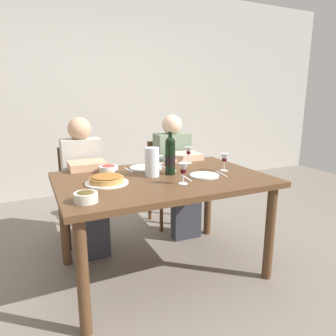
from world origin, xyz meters
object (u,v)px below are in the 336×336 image
(salad_bowl, at_px, (109,169))
(diner_right, at_px, (177,170))
(wine_bottle, at_px, (170,156))
(wine_glass_right_diner, at_px, (188,151))
(dinner_plate_right_setting, at_px, (204,175))
(chair_left, at_px, (81,187))
(wine_glass_spare, at_px, (224,158))
(wine_glass_centre, at_px, (183,169))
(baked_tart, at_px, (107,179))
(olive_bowl, at_px, (86,196))
(wine_glass_left_diner, at_px, (172,158))
(diner_left, at_px, (85,181))
(chair_right, at_px, (167,176))
(dinner_plate_left_setting, at_px, (146,168))
(dining_table, at_px, (163,189))
(water_pitcher, at_px, (152,164))

(salad_bowl, bearing_deg, diner_right, 26.11)
(wine_bottle, distance_m, wine_glass_right_diner, 0.42)
(dinner_plate_right_setting, distance_m, diner_right, 0.81)
(wine_glass_right_diner, bearing_deg, chair_left, 146.64)
(wine_bottle, distance_m, wine_glass_spare, 0.44)
(wine_glass_centre, xyz_separation_m, diner_right, (0.40, 0.89, -0.25))
(baked_tart, distance_m, diner_right, 1.09)
(olive_bowl, bearing_deg, dinner_plate_right_setting, 12.83)
(wine_glass_centre, bearing_deg, wine_glass_left_diner, 75.45)
(baked_tart, relative_size, olive_bowl, 2.20)
(diner_left, bearing_deg, baked_tart, 93.81)
(wine_glass_centre, height_order, chair_left, wine_glass_centre)
(wine_bottle, relative_size, wine_glass_centre, 2.23)
(chair_right, bearing_deg, wine_bottle, 68.35)
(baked_tart, height_order, wine_glass_left_diner, wine_glass_left_diner)
(wine_glass_centre, height_order, diner_left, diner_left)
(wine_bottle, relative_size, wine_glass_right_diner, 2.23)
(chair_right, bearing_deg, salad_bowl, 40.03)
(baked_tart, bearing_deg, wine_glass_left_diner, 13.34)
(salad_bowl, height_order, chair_left, chair_left)
(wine_bottle, bearing_deg, wine_glass_left_diner, 55.51)
(salad_bowl, xyz_separation_m, wine_glass_centre, (0.38, -0.51, 0.07))
(wine_glass_left_diner, height_order, diner_left, diner_left)
(olive_bowl, xyz_separation_m, dinner_plate_left_setting, (0.59, 0.62, -0.03))
(dinner_plate_right_setting, bearing_deg, wine_glass_centre, -154.57)
(olive_bowl, xyz_separation_m, diner_right, (1.05, 0.98, -0.18))
(salad_bowl, xyz_separation_m, wine_glass_left_diner, (0.47, -0.15, 0.07))
(olive_bowl, distance_m, wine_glass_centre, 0.67)
(dinner_plate_left_setting, height_order, diner_left, diner_left)
(wine_bottle, xyz_separation_m, dinner_plate_left_setting, (-0.10, 0.25, -0.14))
(wine_glass_centre, distance_m, diner_right, 1.00)
(wine_glass_spare, distance_m, dinner_plate_left_setting, 0.64)
(olive_bowl, height_order, wine_glass_centre, wine_glass_centre)
(wine_glass_spare, bearing_deg, wine_bottle, 169.18)
(chair_right, bearing_deg, diner_right, 90.30)
(dining_table, height_order, wine_bottle, wine_bottle)
(dinner_plate_right_setting, bearing_deg, wine_glass_spare, 19.43)
(wine_glass_right_diner, height_order, diner_right, diner_right)
(salad_bowl, relative_size, wine_glass_left_diner, 0.99)
(wine_glass_centre, height_order, dinner_plate_right_setting, wine_glass_centre)
(dining_table, distance_m, diner_left, 0.80)
(wine_glass_right_diner, xyz_separation_m, wine_glass_spare, (0.12, -0.37, -0.01))
(olive_bowl, bearing_deg, baked_tart, 58.78)
(dining_table, distance_m, salad_bowl, 0.45)
(wine_bottle, height_order, wine_glass_spare, wine_bottle)
(wine_glass_left_diner, bearing_deg, water_pitcher, -157.55)
(dining_table, height_order, diner_left, diner_left)
(dinner_plate_right_setting, height_order, chair_right, chair_right)
(olive_bowl, xyz_separation_m, chair_left, (0.16, 1.21, -0.30))
(wine_bottle, bearing_deg, diner_left, 131.52)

